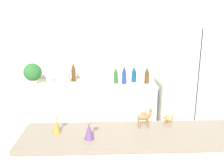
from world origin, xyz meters
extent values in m
cube|color=white|center=(0.00, 2.73, 1.27)|extent=(8.00, 0.06, 2.55)
cube|color=white|center=(-0.49, 2.40, 0.44)|extent=(2.00, 0.60, 0.87)
cube|color=beige|center=(-0.49, 2.40, 0.89)|extent=(2.03, 0.63, 0.03)
cube|color=white|center=(1.04, 2.33, 0.88)|extent=(0.95, 0.70, 1.77)
cube|color=black|center=(1.04, 1.98, 0.88)|extent=(0.01, 0.01, 1.70)
cylinder|color=#B2B5BA|center=(0.99, 1.96, 0.97)|extent=(0.02, 0.02, 0.97)
cylinder|color=#B2B5BA|center=(1.09, 1.96, 0.97)|extent=(0.02, 0.02, 0.97)
cube|color=gray|center=(0.16, 0.41, 1.00)|extent=(2.14, 0.46, 0.04)
cylinder|color=silver|center=(-1.33, 2.36, 0.95)|extent=(0.13, 0.13, 0.08)
sphere|color=#2D7033|center=(-1.33, 2.36, 1.08)|extent=(0.27, 0.27, 0.27)
cylinder|color=white|center=(-1.09, 2.39, 1.02)|extent=(0.10, 0.10, 0.22)
cylinder|color=navy|center=(0.20, 2.42, 0.98)|extent=(0.07, 0.07, 0.15)
cone|color=navy|center=(0.20, 2.42, 1.10)|extent=(0.07, 0.07, 0.09)
cylinder|color=gold|center=(0.20, 2.42, 1.15)|extent=(0.03, 0.03, 0.01)
cylinder|color=navy|center=(0.04, 2.31, 0.99)|extent=(0.06, 0.06, 0.17)
cone|color=navy|center=(0.04, 2.31, 1.13)|extent=(0.06, 0.06, 0.10)
cylinder|color=gold|center=(0.04, 2.31, 1.18)|extent=(0.02, 0.02, 0.01)
cylinder|color=#2D6033|center=(-0.09, 2.35, 0.99)|extent=(0.07, 0.07, 0.16)
cone|color=#2D6033|center=(-0.09, 2.35, 1.11)|extent=(0.06, 0.06, 0.09)
cylinder|color=gold|center=(-0.09, 2.35, 1.16)|extent=(0.02, 0.02, 0.01)
cylinder|color=brown|center=(-0.74, 2.49, 1.00)|extent=(0.07, 0.07, 0.19)
cone|color=brown|center=(-0.74, 2.49, 1.15)|extent=(0.06, 0.06, 0.10)
cylinder|color=gold|center=(-0.74, 2.49, 1.20)|extent=(0.02, 0.02, 0.01)
cylinder|color=brown|center=(0.38, 2.32, 0.99)|extent=(0.07, 0.07, 0.16)
cone|color=brown|center=(0.38, 2.32, 1.12)|extent=(0.07, 0.07, 0.09)
cylinder|color=gold|center=(0.38, 2.32, 1.17)|extent=(0.02, 0.02, 0.01)
cylinder|color=#B2B7BC|center=(-0.82, 2.45, 0.98)|extent=(0.08, 0.08, 0.14)
cone|color=#B2B7BC|center=(-0.82, 2.45, 1.09)|extent=(0.08, 0.08, 0.08)
cylinder|color=gold|center=(-0.82, 2.45, 1.14)|extent=(0.03, 0.03, 0.01)
ellipsoid|color=olive|center=(0.04, 0.52, 1.11)|extent=(0.12, 0.07, 0.06)
sphere|color=olive|center=(0.04, 0.52, 1.13)|extent=(0.04, 0.04, 0.04)
cylinder|color=olive|center=(0.09, 0.53, 1.13)|extent=(0.02, 0.02, 0.05)
sphere|color=olive|center=(0.09, 0.53, 1.16)|extent=(0.03, 0.03, 0.03)
cylinder|color=olive|center=(0.07, 0.54, 1.05)|extent=(0.01, 0.01, 0.06)
cylinder|color=olive|center=(0.08, 0.51, 1.05)|extent=(0.01, 0.01, 0.06)
cylinder|color=olive|center=(0.00, 0.53, 1.05)|extent=(0.01, 0.01, 0.06)
cylinder|color=olive|center=(0.01, 0.50, 1.05)|extent=(0.01, 0.01, 0.06)
ellipsoid|color=tan|center=(0.24, 0.53, 1.09)|extent=(0.08, 0.10, 0.04)
sphere|color=tan|center=(0.24, 0.53, 1.11)|extent=(0.03, 0.03, 0.03)
cylinder|color=tan|center=(0.26, 0.49, 1.11)|extent=(0.02, 0.02, 0.04)
sphere|color=tan|center=(0.26, 0.49, 1.13)|extent=(0.02, 0.02, 0.02)
cylinder|color=tan|center=(0.26, 0.51, 1.04)|extent=(0.01, 0.01, 0.05)
cylinder|color=tan|center=(0.24, 0.50, 1.04)|extent=(0.01, 0.01, 0.05)
cylinder|color=tan|center=(0.23, 0.56, 1.04)|extent=(0.01, 0.01, 0.05)
cylinder|color=tan|center=(0.21, 0.54, 1.04)|extent=(0.01, 0.01, 0.05)
cone|color=#6B4784|center=(-0.39, 0.33, 1.08)|extent=(0.07, 0.07, 0.12)
sphere|color=beige|center=(-0.39, 0.33, 1.16)|extent=(0.05, 0.05, 0.05)
cone|color=#B28933|center=(-0.64, 0.45, 1.07)|extent=(0.06, 0.06, 0.11)
sphere|color=beige|center=(-0.64, 0.45, 1.15)|extent=(0.04, 0.04, 0.04)
camera|label=1|loc=(-0.29, -1.32, 1.87)|focal=40.00mm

